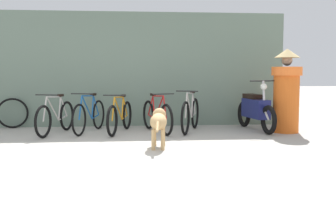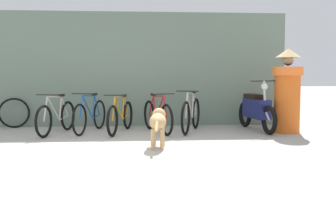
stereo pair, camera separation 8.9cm
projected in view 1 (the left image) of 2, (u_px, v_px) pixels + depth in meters
The scene contains 11 objects.
ground_plane at pixel (120, 153), 6.14m from camera, with size 60.00×60.00×0.00m, color #ADA89E.
shop_wall_back at pixel (124, 69), 9.25m from camera, with size 7.61×0.20×2.66m.
bicycle_0 at pixel (56, 117), 8.02m from camera, with size 0.57×1.64×0.83m.
bicycle_1 at pixel (89, 116), 8.24m from camera, with size 0.59×1.62×0.84m.
bicycle_2 at pixel (120, 117), 8.20m from camera, with size 0.56×1.66×0.82m.
bicycle_3 at pixel (157, 116), 8.26m from camera, with size 0.62×1.62×0.84m.
bicycle_4 at pixel (190, 115), 8.36m from camera, with size 0.65×1.61×0.89m.
motorcycle at pixel (255, 110), 8.51m from camera, with size 0.58×1.81×1.10m.
stray_dog at pixel (159, 121), 6.58m from camera, with size 0.34×1.07×0.64m.
person_in_robes at pixel (286, 91), 8.22m from camera, with size 0.85×0.85×1.75m.
spare_tire_left at pixel (13, 113), 8.86m from camera, with size 0.68×0.21×0.69m.
Camera 1 is at (0.22, -6.10, 1.24)m, focal length 42.00 mm.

